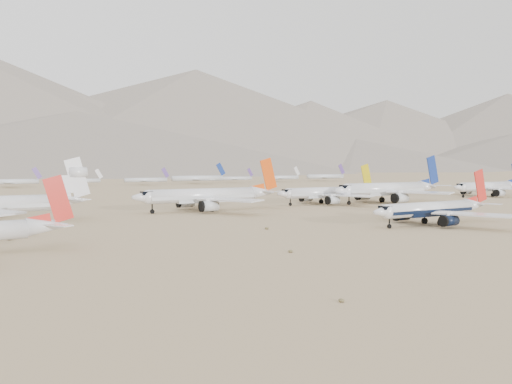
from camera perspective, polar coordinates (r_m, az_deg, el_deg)
ground at (r=129.12m, az=16.26°, el=-3.93°), size 7000.00×7000.00×0.00m
main_airliner at (r=138.40m, az=19.69°, el=-1.86°), size 41.20×40.24×14.54m
row2_navy_widebody at (r=214.34m, az=15.03°, el=0.31°), size 56.49×55.24×20.10m
row2_gold_tail at (r=202.15m, az=8.11°, el=-0.08°), size 45.70×44.69×16.27m
row2_orange_tail at (r=170.51m, az=-5.38°, el=-0.43°), size 51.38×50.26×18.33m
row2_blue_far at (r=275.63m, az=24.99°, el=0.55°), size 49.20×48.10×17.48m
distant_storage_row at (r=405.18m, az=-16.19°, el=1.34°), size 541.93×52.80×15.98m
mountain_range at (r=1751.05m, az=-26.00°, el=8.43°), size 7354.00×3024.00×470.00m
foothills at (r=1340.31m, az=-3.64°, el=5.21°), size 4637.50×1395.00×155.00m
desert_scrub at (r=90.57m, az=14.69°, el=-6.64°), size 206.06×121.67×0.63m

